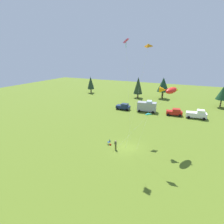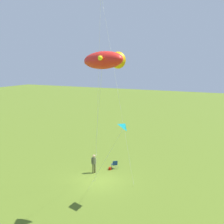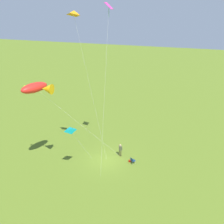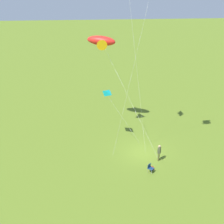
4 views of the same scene
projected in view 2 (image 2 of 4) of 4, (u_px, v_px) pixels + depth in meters
ground_plane at (98, 181)px, 26.63m from camera, size 160.00×160.00×0.00m
person_kite_flyer at (94, 162)px, 28.43m from camera, size 0.55×0.43×1.74m
folding_chair at (115, 164)px, 29.59m from camera, size 0.68×0.68×0.82m
backpack_on_grass at (110, 168)px, 29.45m from camera, size 0.35×0.27×0.22m
kite_large_fish at (106, 60)px, 18.00m from camera, size 8.85×7.04×10.79m
kite_delta_teal at (125, 126)px, 21.71m from camera, size 1.49×4.25×6.03m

